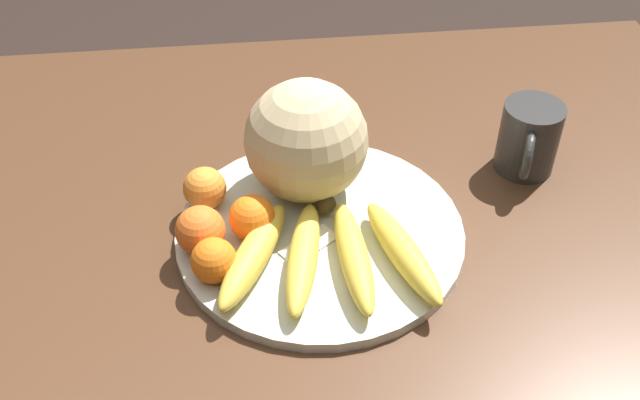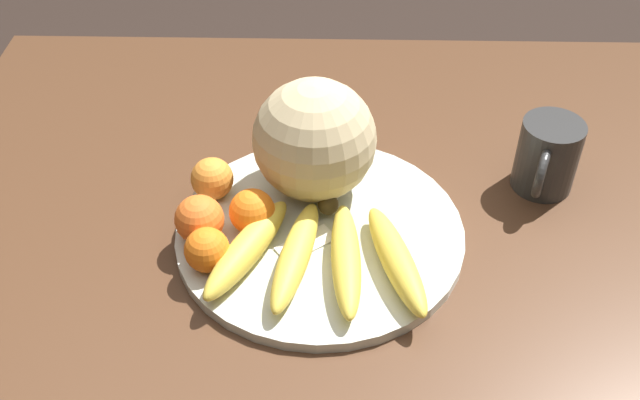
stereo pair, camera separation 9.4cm
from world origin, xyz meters
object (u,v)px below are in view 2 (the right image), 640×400
object	(u,v)px
kitchen_table	(351,291)
melon	(314,140)
orange_mid_center	(199,219)
ceramic_mug	(547,157)
banana_bunch	(319,254)
produce_tag	(306,244)
orange_back_left	(212,179)
orange_front_left	(252,212)
orange_front_right	(207,250)
fruit_bowl	(320,232)

from	to	relation	value
kitchen_table	melon	bearing A→B (deg)	119.09
orange_mid_center	ceramic_mug	size ratio (longest dim) A/B	0.52
banana_bunch	produce_tag	size ratio (longest dim) A/B	3.50
kitchen_table	ceramic_mug	world-z (taller)	ceramic_mug
kitchen_table	orange_back_left	xyz separation A→B (m)	(-0.19, 0.08, 0.14)
banana_bunch	orange_back_left	world-z (taller)	orange_back_left
orange_back_left	ceramic_mug	distance (m)	0.46
banana_bunch	kitchen_table	bearing A→B (deg)	146.08
orange_back_left	orange_front_left	bearing A→B (deg)	-47.39
melon	orange_front_right	world-z (taller)	melon
fruit_bowl	ceramic_mug	distance (m)	0.33
orange_front_left	orange_back_left	bearing A→B (deg)	132.61
orange_mid_center	ceramic_mug	bearing A→B (deg)	15.79
orange_front_left	ceramic_mug	bearing A→B (deg)	15.85
fruit_bowl	ceramic_mug	xyz separation A→B (m)	(0.31, 0.11, 0.04)
orange_front_left	orange_back_left	size ratio (longest dim) A/B	1.03
banana_bunch	melon	bearing A→B (deg)	-171.55
kitchen_table	orange_mid_center	distance (m)	0.24
banana_bunch	ceramic_mug	xyz separation A→B (m)	(0.31, 0.18, 0.02)
orange_back_left	produce_tag	xyz separation A→B (m)	(0.13, -0.09, -0.03)
orange_front_left	ceramic_mug	xyz separation A→B (m)	(0.40, 0.11, 0.01)
orange_front_right	fruit_bowl	bearing A→B (deg)	27.11
orange_mid_center	orange_back_left	world-z (taller)	orange_mid_center
kitchen_table	ceramic_mug	size ratio (longest dim) A/B	10.26
melon	orange_mid_center	bearing A→B (deg)	-144.45
melon	orange_mid_center	world-z (taller)	melon
produce_tag	ceramic_mug	distance (m)	0.36
orange_mid_center	orange_front_right	bearing A→B (deg)	-72.29
orange_front_left	orange_back_left	world-z (taller)	orange_front_left
banana_bunch	orange_back_left	size ratio (longest dim) A/B	4.93
fruit_bowl	orange_back_left	size ratio (longest dim) A/B	6.50
kitchen_table	melon	size ratio (longest dim) A/B	7.54
melon	produce_tag	size ratio (longest dim) A/B	2.02
kitchen_table	orange_front_left	bearing A→B (deg)	175.36
fruit_bowl	banana_bunch	xyz separation A→B (m)	(0.00, -0.07, 0.03)
fruit_bowl	melon	size ratio (longest dim) A/B	2.28
fruit_bowl	banana_bunch	bearing A→B (deg)	-89.45
banana_bunch	orange_back_left	xyz separation A→B (m)	(-0.15, 0.13, 0.01)
melon	orange_front_right	bearing A→B (deg)	-129.80
fruit_bowl	orange_mid_center	bearing A→B (deg)	-172.70
orange_mid_center	orange_front_left	bearing A→B (deg)	15.42
banana_bunch	orange_front_right	xyz separation A→B (m)	(-0.14, -0.00, 0.01)
orange_front_right	produce_tag	distance (m)	0.13
fruit_bowl	orange_front_right	bearing A→B (deg)	-152.89
kitchen_table	banana_bunch	world-z (taller)	banana_bunch
kitchen_table	ceramic_mug	bearing A→B (deg)	24.80
orange_back_left	produce_tag	bearing A→B (deg)	-35.72
kitchen_table	orange_front_right	xyz separation A→B (m)	(-0.18, -0.06, 0.14)
orange_front_right	kitchen_table	bearing A→B (deg)	17.77
fruit_bowl	orange_front_left	world-z (taller)	orange_front_left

